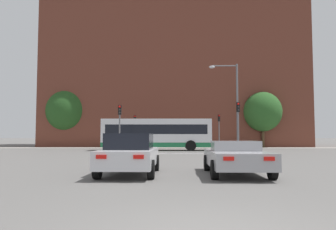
{
  "coord_description": "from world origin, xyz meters",
  "views": [
    {
      "loc": [
        -0.49,
        -4.74,
        1.42
      ],
      "look_at": [
        -0.9,
        25.48,
        3.34
      ],
      "focal_mm": 35.0,
      "sensor_mm": 36.0,
      "label": 1
    }
  ],
  "objects_px": {
    "traffic_light_far_right": "(219,125)",
    "traffic_light_near_left": "(120,121)",
    "street_lamp_junction": "(232,98)",
    "car_roadster_right": "(236,157)",
    "traffic_light_far_left": "(135,126)",
    "traffic_light_near_right": "(238,119)",
    "pedestrian_waiting": "(137,139)",
    "car_saloon_left": "(130,154)",
    "bus_crossing_lead": "(157,134)"
  },
  "relations": [
    {
      "from": "bus_crossing_lead",
      "to": "traffic_light_far_left",
      "type": "distance_m",
      "value": 7.16
    },
    {
      "from": "car_saloon_left",
      "to": "traffic_light_far_right",
      "type": "distance_m",
      "value": 27.43
    },
    {
      "from": "car_saloon_left",
      "to": "bus_crossing_lead",
      "type": "relative_size",
      "value": 0.41
    },
    {
      "from": "traffic_light_near_left",
      "to": "bus_crossing_lead",
      "type": "bearing_deg",
      "value": 61.84
    },
    {
      "from": "traffic_light_near_right",
      "to": "traffic_light_far_right",
      "type": "relative_size",
      "value": 1.06
    },
    {
      "from": "traffic_light_near_left",
      "to": "traffic_light_far_right",
      "type": "xyz_separation_m",
      "value": [
        9.8,
        11.91,
        -0.01
      ]
    },
    {
      "from": "car_roadster_right",
      "to": "traffic_light_far_left",
      "type": "height_order",
      "value": "traffic_light_far_left"
    },
    {
      "from": "car_roadster_right",
      "to": "traffic_light_near_right",
      "type": "relative_size",
      "value": 1.07
    },
    {
      "from": "pedestrian_waiting",
      "to": "traffic_light_far_right",
      "type": "bearing_deg",
      "value": -81.14
    },
    {
      "from": "car_roadster_right",
      "to": "traffic_light_far_left",
      "type": "bearing_deg",
      "value": 105.22
    },
    {
      "from": "street_lamp_junction",
      "to": "traffic_light_near_left",
      "type": "bearing_deg",
      "value": -177.32
    },
    {
      "from": "car_saloon_left",
      "to": "traffic_light_near_left",
      "type": "distance_m",
      "value": 14.91
    },
    {
      "from": "traffic_light_far_left",
      "to": "pedestrian_waiting",
      "type": "distance_m",
      "value": 1.67
    },
    {
      "from": "traffic_light_near_left",
      "to": "pedestrian_waiting",
      "type": "bearing_deg",
      "value": 89.46
    },
    {
      "from": "bus_crossing_lead",
      "to": "car_saloon_left",
      "type": "bearing_deg",
      "value": -0.13
    },
    {
      "from": "car_saloon_left",
      "to": "traffic_light_near_left",
      "type": "bearing_deg",
      "value": 101.53
    },
    {
      "from": "car_roadster_right",
      "to": "bus_crossing_lead",
      "type": "height_order",
      "value": "bus_crossing_lead"
    },
    {
      "from": "car_saloon_left",
      "to": "traffic_light_near_right",
      "type": "distance_m",
      "value": 16.18
    },
    {
      "from": "car_saloon_left",
      "to": "pedestrian_waiting",
      "type": "xyz_separation_m",
      "value": [
        -2.63,
        26.87,
        0.31
      ]
    },
    {
      "from": "car_roadster_right",
      "to": "street_lamp_junction",
      "type": "distance_m",
      "value": 15.7
    },
    {
      "from": "car_roadster_right",
      "to": "traffic_light_far_left",
      "type": "distance_m",
      "value": 27.15
    },
    {
      "from": "bus_crossing_lead",
      "to": "traffic_light_far_right",
      "type": "height_order",
      "value": "traffic_light_far_right"
    },
    {
      "from": "car_saloon_left",
      "to": "car_roadster_right",
      "type": "relative_size",
      "value": 0.96
    },
    {
      "from": "traffic_light_far_left",
      "to": "traffic_light_near_left",
      "type": "bearing_deg",
      "value": -89.54
    },
    {
      "from": "street_lamp_junction",
      "to": "pedestrian_waiting",
      "type": "xyz_separation_m",
      "value": [
        -9.18,
        11.9,
        -3.48
      ]
    },
    {
      "from": "traffic_light_near_left",
      "to": "car_roadster_right",
      "type": "bearing_deg",
      "value": -65.47
    },
    {
      "from": "bus_crossing_lead",
      "to": "traffic_light_far_right",
      "type": "bearing_deg",
      "value": 133.67
    },
    {
      "from": "car_roadster_right",
      "to": "pedestrian_waiting",
      "type": "xyz_separation_m",
      "value": [
        -6.52,
        26.88,
        0.43
      ]
    },
    {
      "from": "traffic_light_near_right",
      "to": "traffic_light_far_left",
      "type": "height_order",
      "value": "traffic_light_near_right"
    },
    {
      "from": "car_roadster_right",
      "to": "street_lamp_junction",
      "type": "relative_size",
      "value": 0.6
    },
    {
      "from": "bus_crossing_lead",
      "to": "traffic_light_far_right",
      "type": "xyz_separation_m",
      "value": [
        7.01,
        6.7,
        1.03
      ]
    },
    {
      "from": "bus_crossing_lead",
      "to": "traffic_light_near_left",
      "type": "xyz_separation_m",
      "value": [
        -2.79,
        -5.21,
        1.04
      ]
    },
    {
      "from": "car_roadster_right",
      "to": "traffic_light_near_left",
      "type": "relative_size",
      "value": 1.13
    },
    {
      "from": "car_saloon_left",
      "to": "bus_crossing_lead",
      "type": "bearing_deg",
      "value": 90.7
    },
    {
      "from": "traffic_light_near_left",
      "to": "traffic_light_far_left",
      "type": "relative_size",
      "value": 1.03
    },
    {
      "from": "pedestrian_waiting",
      "to": "traffic_light_near_left",
      "type": "bearing_deg",
      "value": -169.14
    },
    {
      "from": "traffic_light_near_left",
      "to": "pedestrian_waiting",
      "type": "xyz_separation_m",
      "value": [
        0.12,
        12.34,
        -1.6
      ]
    },
    {
      "from": "car_saloon_left",
      "to": "bus_crossing_lead",
      "type": "height_order",
      "value": "bus_crossing_lead"
    },
    {
      "from": "bus_crossing_lead",
      "to": "traffic_light_far_left",
      "type": "relative_size",
      "value": 2.72
    },
    {
      "from": "traffic_light_far_right",
      "to": "street_lamp_junction",
      "type": "bearing_deg",
      "value": -92.55
    },
    {
      "from": "traffic_light_far_right",
      "to": "traffic_light_near_left",
      "type": "bearing_deg",
      "value": -129.46
    },
    {
      "from": "traffic_light_near_right",
      "to": "pedestrian_waiting",
      "type": "relative_size",
      "value": 2.3
    },
    {
      "from": "car_saloon_left",
      "to": "traffic_light_near_right",
      "type": "relative_size",
      "value": 1.03
    },
    {
      "from": "bus_crossing_lead",
      "to": "traffic_light_far_left",
      "type": "bearing_deg",
      "value": -156.0
    },
    {
      "from": "traffic_light_far_right",
      "to": "pedestrian_waiting",
      "type": "height_order",
      "value": "traffic_light_far_right"
    },
    {
      "from": "street_lamp_junction",
      "to": "traffic_light_far_right",
      "type": "bearing_deg",
      "value": 87.45
    },
    {
      "from": "traffic_light_far_right",
      "to": "pedestrian_waiting",
      "type": "xyz_separation_m",
      "value": [
        -9.69,
        0.43,
        -1.59
      ]
    },
    {
      "from": "traffic_light_far_left",
      "to": "traffic_light_far_right",
      "type": "relative_size",
      "value": 0.98
    },
    {
      "from": "traffic_light_far_right",
      "to": "pedestrian_waiting",
      "type": "relative_size",
      "value": 2.18
    },
    {
      "from": "traffic_light_near_left",
      "to": "traffic_light_far_left",
      "type": "xyz_separation_m",
      "value": [
        -0.09,
        11.69,
        -0.07
      ]
    }
  ]
}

